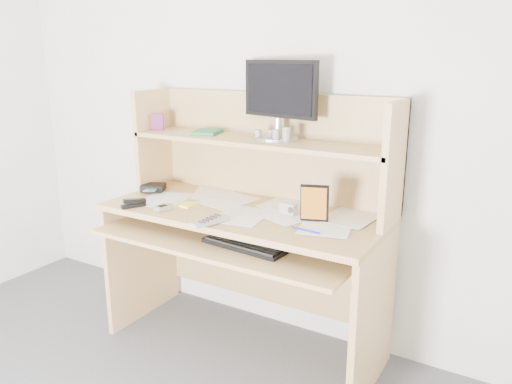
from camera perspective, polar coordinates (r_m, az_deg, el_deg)
The scene contains 19 objects.
back_wall at distance 2.62m, azimuth 2.16°, elevation 10.25°, with size 3.60×0.04×2.50m, color silver.
desk at distance 2.53m, azimuth -0.57°, elevation -2.81°, with size 1.40×0.70×1.30m.
paper_clutter at distance 2.44m, azimuth -1.56°, elevation -2.00°, with size 1.32×0.54×0.01m, color white.
keyboard at distance 2.25m, azimuth -1.22°, elevation -5.98°, with size 0.41×0.18×0.03m.
tv_remote at distance 2.24m, azimuth -5.31°, elevation -3.36°, with size 0.05×0.19×0.02m, color #9B9A96.
flip_phone at distance 2.48m, azimuth -10.49°, elevation -1.67°, with size 0.05×0.09×0.02m, color #AAAAAC.
stapler at distance 2.55m, azimuth -13.85°, elevation -1.19°, with size 0.03×0.12×0.04m, color black.
wallet at distance 2.84m, azimuth -11.67°, elevation 0.55°, with size 0.13×0.10×0.03m, color black.
sticky_note_pad at distance 2.54m, azimuth -7.88°, elevation -1.44°, with size 0.08×0.08×0.01m, color yellow.
digital_camera at distance 2.37m, azimuth 3.71°, elevation -1.88°, with size 0.08×0.03×0.05m, color silver.
game_case at distance 2.24m, azimuth 6.71°, elevation -1.28°, with size 0.13×0.01×0.18m, color black.
blue_pen at distance 2.15m, azimuth 5.69°, elevation -4.34°, with size 0.01×0.01×0.14m, color #171FB1.
card_box at distance 2.84m, azimuth -11.21°, elevation 7.86°, with size 0.07×0.02×0.09m, color maroon.
shelf_book at distance 2.67m, azimuth -5.61°, elevation 6.83°, with size 0.13×0.18×0.02m, color #337F45.
chip_stack_a at distance 2.48m, azimuth 0.24°, elevation 6.61°, with size 0.04×0.04×0.05m, color black.
chip_stack_b at distance 2.41m, azimuth 2.33°, elevation 6.48°, with size 0.04×0.04×0.06m, color white.
chip_stack_c at distance 2.49m, azimuth 1.69°, elevation 6.61°, with size 0.04×0.04×0.04m, color black.
chip_stack_d at distance 2.39m, azimuth 3.50°, elevation 6.55°, with size 0.04×0.04×0.07m, color white.
monitor at distance 2.48m, azimuth 2.70°, elevation 10.75°, with size 0.44×0.22×0.38m.
Camera 1 is at (1.25, -0.49, 1.48)m, focal length 35.00 mm.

